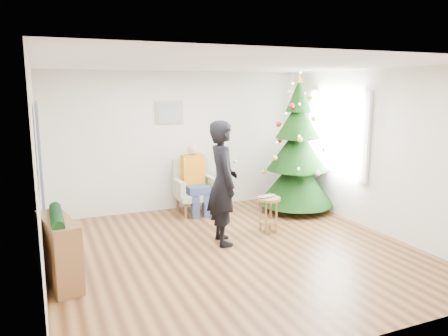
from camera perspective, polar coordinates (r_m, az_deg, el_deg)
name	(u,v)px	position (r m, az deg, el deg)	size (l,w,h in m)	color
floor	(234,251)	(6.35, 1.32, -10.79)	(5.00, 5.00, 0.00)	brown
ceiling	(235,65)	(5.92, 1.43, 13.34)	(5.00, 5.00, 0.00)	white
wall_back	(180,141)	(8.32, -5.80, 3.50)	(5.00, 5.00, 0.00)	silver
wall_front	(355,207)	(3.92, 16.76, -4.84)	(5.00, 5.00, 0.00)	silver
wall_left	(38,176)	(5.48, -23.18, -0.95)	(5.00, 5.00, 0.00)	silver
wall_right	(377,151)	(7.39, 19.32, 2.08)	(5.00, 5.00, 0.00)	silver
window_panel	(337,133)	(8.10, 14.49, 4.46)	(0.04, 1.30, 1.40)	white
curtains	(335,133)	(8.09, 14.33, 4.46)	(0.05, 1.75, 1.50)	white
christmas_tree	(297,151)	(8.23, 9.55, 2.23)	(1.40, 1.40, 2.54)	#3F2816
stool	(268,214)	(7.09, 5.80, -6.06)	(0.38, 0.38, 0.57)	brown
laptop	(269,197)	(7.01, 5.85, -3.77)	(0.31, 0.20, 0.02)	silver
armchair	(194,194)	(8.12, -3.88, -3.37)	(0.74, 0.67, 0.99)	#98A787
seated_person	(195,178)	(8.00, -3.78, -1.37)	(0.41, 0.59, 1.29)	navy
standing_man	(223,183)	(6.42, -0.17, -1.96)	(0.67, 0.44, 1.84)	black
game_controller	(236,162)	(6.41, 1.54, 0.81)	(0.04, 0.13, 0.04)	white
console	(59,251)	(5.60, -20.74, -10.09)	(0.30, 1.00, 0.80)	brown
garland	(57,217)	(5.48, -21.02, -5.97)	(0.14, 0.14, 0.90)	black
tapestry	(39,151)	(5.73, -22.97, 2.08)	(0.03, 1.50, 1.15)	black
framed_picture	(169,112)	(8.18, -7.14, 7.23)	(0.52, 0.05, 0.42)	tan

